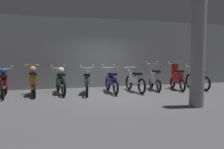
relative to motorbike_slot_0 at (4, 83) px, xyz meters
The scene contains 12 objects.
ground_plane 4.21m from the motorbike_slot_0, ahead, with size 80.00×80.00×0.00m, color #4C4C4F.
back_wall 4.60m from the motorbike_slot_0, 22.58° to the left, with size 16.23×0.30×3.31m, color gray.
motorbike_slot_0 is the anchor object (origin of this frame).
motorbike_slot_1 1.03m from the motorbike_slot_0, ahead, with size 0.56×1.68×1.18m.
motorbike_slot_2 2.06m from the motorbike_slot_0, ahead, with size 0.59×1.95×1.15m.
motorbike_slot_3 3.10m from the motorbike_slot_0, ahead, with size 0.59×1.94×1.15m.
motorbike_slot_4 4.12m from the motorbike_slot_0, ahead, with size 0.59×1.95×1.15m.
motorbike_slot_5 5.15m from the motorbike_slot_0, ahead, with size 0.56×1.95×1.03m.
motorbike_slot_6 6.18m from the motorbike_slot_0, ahead, with size 0.58×1.67×1.29m.
motorbike_slot_7 7.22m from the motorbike_slot_0, ahead, with size 0.58×1.67×1.29m.
motorbike_slot_8 8.24m from the motorbike_slot_0, ahead, with size 0.59×1.95×1.15m.
support_pillar 6.89m from the motorbike_slot_0, 29.58° to the right, with size 0.42×0.42×3.31m, color gray.
Camera 1 is at (-2.40, -8.28, 1.51)m, focal length 35.36 mm.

